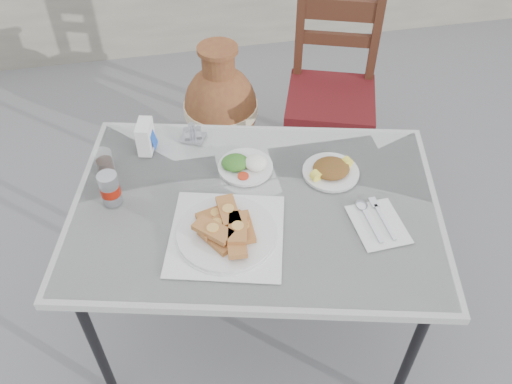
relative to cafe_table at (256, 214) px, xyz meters
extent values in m
plane|color=slate|center=(0.07, 0.12, -0.77)|extent=(80.00, 80.00, 0.00)
cylinder|color=black|center=(-0.66, -0.22, -0.38)|extent=(0.04, 0.04, 0.78)
cylinder|color=black|center=(0.49, -0.50, -0.38)|extent=(0.04, 0.04, 0.78)
cylinder|color=black|center=(-0.49, 0.50, -0.38)|extent=(0.04, 0.04, 0.78)
cylinder|color=black|center=(0.66, 0.22, -0.38)|extent=(0.04, 0.04, 0.78)
cube|color=white|center=(0.00, 0.00, 0.04)|extent=(1.53, 1.21, 0.03)
cube|color=white|center=(0.00, 0.00, 0.06)|extent=(1.48, 1.16, 0.01)
cube|color=white|center=(-0.13, -0.13, 0.06)|extent=(0.48, 0.48, 0.00)
cylinder|color=silver|center=(-0.13, -0.13, 0.07)|extent=(0.35, 0.35, 0.02)
cylinder|color=silver|center=(-0.13, -0.13, 0.07)|extent=(0.36, 0.36, 0.01)
cylinder|color=silver|center=(0.00, 0.19, 0.06)|extent=(0.22, 0.22, 0.01)
ellipsoid|color=white|center=(0.04, 0.18, 0.09)|extent=(0.09, 0.09, 0.05)
ellipsoid|color=#28691E|center=(-0.04, 0.20, 0.09)|extent=(0.11, 0.10, 0.04)
cylinder|color=red|center=(-0.02, 0.13, 0.07)|extent=(0.04, 0.04, 0.01)
cylinder|color=silver|center=(0.32, 0.10, 0.06)|extent=(0.22, 0.22, 0.01)
ellipsoid|color=#256218|center=(0.32, 0.10, 0.08)|extent=(0.14, 0.13, 0.04)
cylinder|color=#FFEA45|center=(0.25, 0.07, 0.09)|extent=(0.05, 0.04, 0.04)
cylinder|color=#FFEA45|center=(0.39, 0.12, 0.09)|extent=(0.05, 0.04, 0.04)
cylinder|color=silver|center=(-0.51, 0.11, 0.12)|extent=(0.07, 0.07, 0.13)
cylinder|color=#B01E0C|center=(-0.51, 0.11, 0.12)|extent=(0.07, 0.07, 0.04)
cylinder|color=silver|center=(-0.51, 0.11, 0.19)|extent=(0.07, 0.07, 0.00)
cylinder|color=white|center=(-0.54, 0.28, 0.11)|extent=(0.07, 0.07, 0.10)
cylinder|color=black|center=(-0.54, 0.28, 0.09)|extent=(0.06, 0.06, 0.06)
cube|color=white|center=(-0.37, 0.38, 0.12)|extent=(0.08, 0.12, 0.13)
cube|color=blue|center=(-0.34, 0.38, 0.11)|extent=(0.03, 0.06, 0.07)
cube|color=silver|center=(-0.18, 0.41, 0.06)|extent=(0.12, 0.11, 0.01)
cylinder|color=white|center=(-0.21, 0.40, 0.10)|extent=(0.02, 0.02, 0.06)
cylinder|color=white|center=(-0.16, 0.40, 0.10)|extent=(0.02, 0.02, 0.06)
cylinder|color=silver|center=(-0.18, 0.43, 0.09)|extent=(0.03, 0.03, 0.05)
cube|color=white|center=(0.41, -0.19, 0.06)|extent=(0.18, 0.23, 0.00)
cube|color=silver|center=(0.38, -0.19, 0.07)|extent=(0.02, 0.17, 0.00)
ellipsoid|color=silver|center=(0.38, -0.09, 0.07)|extent=(0.04, 0.06, 0.01)
cube|color=silver|center=(0.43, -0.19, 0.07)|extent=(0.02, 0.17, 0.00)
cube|color=silver|center=(0.43, -0.09, 0.07)|extent=(0.03, 0.05, 0.00)
cube|color=#3E1D10|center=(0.35, 0.83, -0.52)|extent=(0.06, 0.06, 0.50)
cube|color=#3E1D10|center=(0.73, 0.70, -0.52)|extent=(0.06, 0.06, 0.50)
cube|color=#3E1D10|center=(0.48, 1.21, -0.52)|extent=(0.06, 0.06, 0.50)
cube|color=#3E1D10|center=(0.86, 1.08, -0.52)|extent=(0.06, 0.06, 0.50)
cube|color=#5D1512|center=(0.61, 0.95, -0.24)|extent=(0.60, 0.60, 0.06)
cube|color=#3E1D10|center=(0.48, 1.21, 0.02)|extent=(0.06, 0.06, 0.56)
cube|color=#3E1D10|center=(0.86, 1.08, 0.02)|extent=(0.06, 0.06, 0.56)
cube|color=#3E1D10|center=(0.67, 1.14, 0.18)|extent=(0.43, 0.18, 0.11)
cube|color=#3E1D10|center=(0.67, 1.14, 0.02)|extent=(0.43, 0.18, 0.07)
cylinder|color=brown|center=(0.03, 1.23, -0.73)|extent=(0.33, 0.33, 0.08)
ellipsoid|color=brown|center=(0.03, 1.23, -0.41)|extent=(0.43, 0.43, 0.54)
cylinder|color=beige|center=(0.03, 1.23, -0.41)|extent=(0.44, 0.44, 0.06)
cylinder|color=brown|center=(0.03, 1.23, -0.11)|extent=(0.18, 0.18, 0.16)
cylinder|color=brown|center=(0.03, 1.23, -0.02)|extent=(0.22, 0.22, 0.03)
camera|label=1|loc=(-0.26, -1.34, 1.51)|focal=38.00mm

